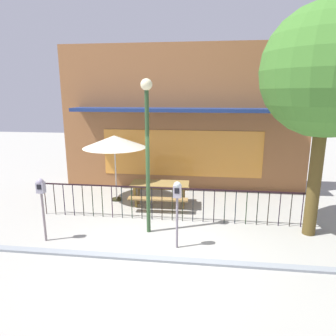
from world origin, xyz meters
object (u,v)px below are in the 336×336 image
(parking_meter_far, at_px, (41,193))
(street_tree, at_px, (327,72))
(patio_umbrella, at_px, (114,142))
(parking_meter_near, at_px, (177,197))
(picnic_table_left, at_px, (160,188))
(street_lamp, at_px, (147,135))

(parking_meter_far, xyz_separation_m, street_tree, (6.49, 1.21, 2.75))
(patio_umbrella, bearing_deg, street_tree, -18.31)
(patio_umbrella, bearing_deg, parking_meter_far, -105.97)
(patio_umbrella, xyz_separation_m, parking_meter_near, (2.33, -3.01, -0.74))
(picnic_table_left, height_order, patio_umbrella, patio_umbrella)
(parking_meter_near, relative_size, parking_meter_far, 1.02)
(patio_umbrella, xyz_separation_m, parking_meter_far, (-0.88, -3.06, -0.76))
(picnic_table_left, relative_size, parking_meter_far, 1.17)
(patio_umbrella, xyz_separation_m, street_lamp, (1.53, -2.26, 0.54))
(parking_meter_near, distance_m, street_tree, 4.42)
(picnic_table_left, bearing_deg, street_lamp, -90.52)
(picnic_table_left, distance_m, street_tree, 5.47)
(parking_meter_near, bearing_deg, parking_meter_far, -179.06)
(parking_meter_far, distance_m, street_lamp, 2.85)
(picnic_table_left, bearing_deg, parking_meter_near, -73.10)
(parking_meter_near, bearing_deg, street_lamp, 137.08)
(parking_meter_far, relative_size, street_lamp, 0.41)
(parking_meter_near, xyz_separation_m, street_lamp, (-0.81, 0.75, 1.28))
(parking_meter_near, xyz_separation_m, street_tree, (3.28, 1.15, 2.73))
(patio_umbrella, height_order, street_tree, street_tree)
(patio_umbrella, distance_m, street_tree, 6.24)
(parking_meter_far, relative_size, street_tree, 0.29)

